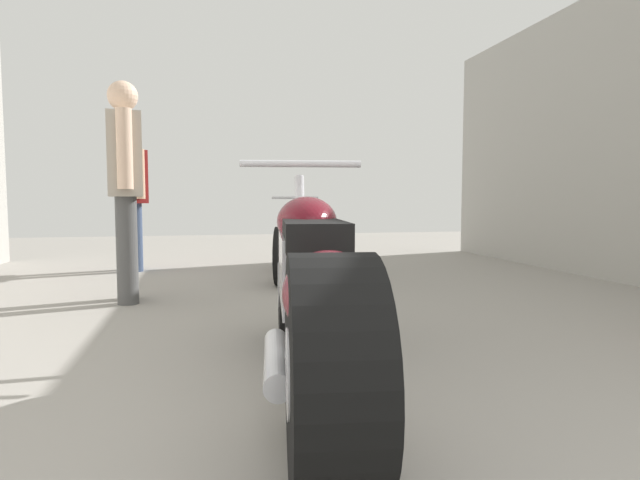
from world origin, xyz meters
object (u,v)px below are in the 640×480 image
Objects in this scene: motorcycle_maroon_cruiser at (311,295)px; mechanic_with_helmet at (131,185)px; mechanic_in_blue at (125,178)px; motorcycle_black_naked at (292,244)px.

motorcycle_maroon_cruiser is 1.35× the size of mechanic_with_helmet.
mechanic_with_helmet is at bearing 95.86° from mechanic_in_blue.
mechanic_in_blue reaches higher than motorcycle_maroon_cruiser.
motorcycle_black_naked is at bearing 36.19° from mechanic_in_blue.
mechanic_in_blue is at bearing 114.06° from motorcycle_maroon_cruiser.
motorcycle_maroon_cruiser is 2.66m from mechanic_in_blue.
motorcycle_black_naked is at bearing -25.84° from mechanic_with_helmet.
mechanic_with_helmet reaches higher than motorcycle_maroon_cruiser.
motorcycle_maroon_cruiser is 3.55m from motorcycle_black_naked.
motorcycle_maroon_cruiser is 1.21× the size of motorcycle_black_naked.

